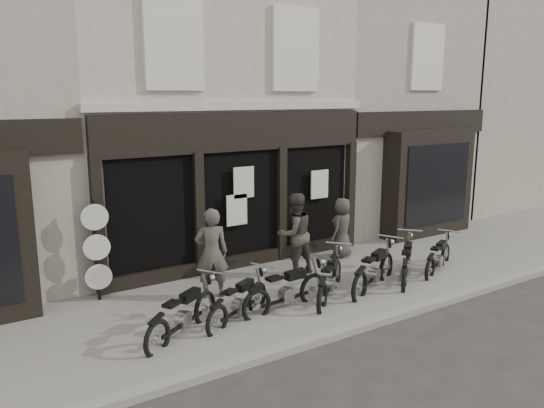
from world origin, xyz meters
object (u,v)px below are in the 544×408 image
motorcycle_3 (330,282)px  motorcycle_2 (287,294)px  motorcycle_0 (183,318)px  motorcycle_6 (438,260)px  man_right (342,228)px  man_centre (295,234)px  advert_sign_post (97,255)px  man_left (212,253)px  motorcycle_5 (407,265)px  motorcycle_1 (239,305)px  motorcycle_4 (374,274)px

motorcycle_3 → motorcycle_2: bearing=141.8°
motorcycle_0 → motorcycle_3: 3.34m
motorcycle_6 → man_right: 2.53m
motorcycle_0 → motorcycle_2: (2.21, -0.02, 0.01)m
man_centre → advert_sign_post: bearing=-10.2°
motorcycle_2 → man_left: man_left is taller
motorcycle_5 → motorcycle_0: bearing=139.5°
man_left → man_centre: (2.33, 0.30, 0.02)m
motorcycle_6 → man_centre: (-3.09, 1.69, 0.72)m
motorcycle_1 → motorcycle_3: motorcycle_3 is taller
motorcycle_3 → motorcycle_1: bearing=139.3°
man_left → motorcycle_5: bearing=-178.7°
motorcycle_6 → motorcycle_3: bearing=153.7°
motorcycle_3 → motorcycle_4: (1.15, -0.12, 0.01)m
motorcycle_4 → motorcycle_5: bearing=-21.4°
motorcycle_5 → man_left: bearing=122.6°
motorcycle_4 → advert_sign_post: (-5.32, 2.52, 0.66)m
motorcycle_1 → motorcycle_5: motorcycle_5 is taller
motorcycle_2 → advert_sign_post: (-3.05, 2.43, 0.68)m
man_left → man_centre: man_centre is taller
motorcycle_1 → man_right: bearing=-1.5°
motorcycle_1 → motorcycle_5: 4.42m
motorcycle_2 → man_right: size_ratio=1.37×
advert_sign_post → motorcycle_0: bearing=-59.2°
motorcycle_5 → motorcycle_1: bearing=138.7°
man_centre → man_right: (1.82, 0.43, -0.19)m
motorcycle_0 → motorcycle_4: 4.49m
motorcycle_0 → man_left: bearing=15.6°
man_right → advert_sign_post: size_ratio=0.70×
motorcycle_0 → motorcycle_1: 1.16m
motorcycle_2 → motorcycle_3: motorcycle_3 is taller
motorcycle_2 → motorcycle_5: (3.36, -0.03, 0.01)m
motorcycle_0 → motorcycle_3: size_ratio=1.04×
man_right → motorcycle_4: bearing=44.5°
motorcycle_0 → advert_sign_post: size_ratio=0.85×
motorcycle_4 → man_left: (-3.26, 1.43, 0.65)m
motorcycle_3 → man_right: bearing=5.6°
motorcycle_2 → motorcycle_4: 2.28m
man_right → advert_sign_post: 6.22m
man_left → man_centre: 2.35m
man_right → motorcycle_5: bearing=72.3°
man_right → motorcycle_2: bearing=10.0°
motorcycle_3 → motorcycle_6: motorcycle_3 is taller
motorcycle_0 → motorcycle_2: 2.21m
motorcycle_3 → man_left: 2.57m
motorcycle_0 → motorcycle_4: motorcycle_4 is taller
motorcycle_5 → man_left: (-4.35, 1.37, 0.66)m
man_right → motorcycle_0: bearing=-2.4°
man_centre → man_right: size_ratio=1.24×
motorcycle_3 → motorcycle_4: size_ratio=0.87×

